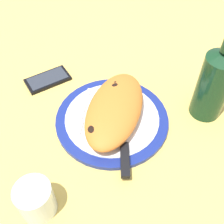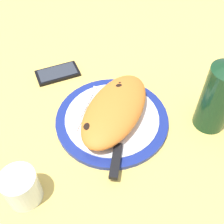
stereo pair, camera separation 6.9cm
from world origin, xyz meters
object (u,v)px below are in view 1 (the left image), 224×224
plate (112,119)px  fork (82,115)px  smartphone (48,79)px  wine_bottle (215,82)px  calzone (115,109)px  knife (124,149)px  water_glass (36,201)px

plate → fork: size_ratio=1.83×
smartphone → wine_bottle: bearing=87.9°
smartphone → wine_bottle: 46.12cm
calzone → knife: 10.94cm
fork → water_glass: water_glass is taller
fork → knife: knife is taller
plate → smartphone: 24.16cm
calzone → fork: 8.84cm
plate → knife: (9.14, 5.04, 1.31)cm
fork → wine_bottle: (-9.92, 30.96, 8.85)cm
water_glass → wine_bottle: wine_bottle is taller
fork → knife: size_ratio=0.77×
plate → water_glass: size_ratio=3.58×
knife → smartphone: size_ratio=1.53×
calzone → smartphone: calzone is taller
knife → wine_bottle: 26.93cm
smartphone → water_glass: 38.29cm
plate → fork: (1.11, -7.75, 1.01)cm
calzone → water_glass: water_glass is taller
fork → water_glass: 24.67cm
smartphone → water_glass: water_glass is taller
fork → water_glass: bearing=-3.8°
water_glass → knife: bearing=138.9°
water_glass → calzone: bearing=159.3°
plate → calzone: size_ratio=1.08×
calzone → wine_bottle: (-8.22, 22.65, 6.35)cm
plate → smartphone: bearing=-115.6°
water_glass → fork: bearing=176.2°
calzone → wine_bottle: size_ratio=0.97×
plate → calzone: calzone is taller
fork → knife: 15.11cm
calzone → plate: bearing=-43.2°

